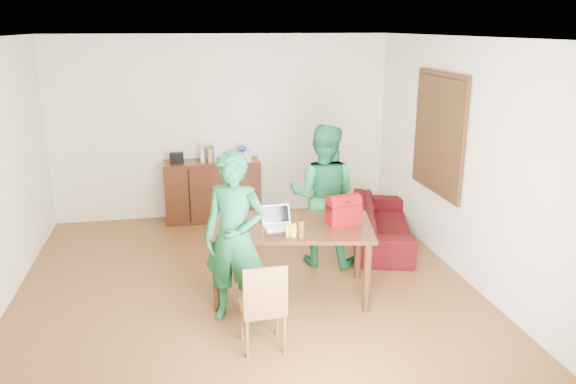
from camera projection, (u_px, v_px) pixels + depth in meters
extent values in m
cube|color=#4A2412|center=(248.00, 296.00, 6.18)|extent=(5.00, 5.50, 0.10)
cube|color=white|center=(242.00, 32.00, 5.38)|extent=(5.00, 5.50, 0.10)
cube|color=beige|center=(223.00, 127.00, 8.41)|extent=(5.00, 0.10, 2.70)
cube|color=beige|center=(305.00, 297.00, 3.15)|extent=(5.00, 0.10, 2.70)
cube|color=beige|center=(472.00, 162.00, 6.25)|extent=(0.10, 5.50, 2.70)
cube|color=#3F2614|center=(438.00, 133.00, 6.84)|extent=(0.04, 1.28, 1.48)
cube|color=#462D15|center=(436.00, 133.00, 6.83)|extent=(0.01, 1.18, 1.36)
cube|color=black|center=(213.00, 190.00, 8.36)|extent=(1.40, 0.45, 0.90)
cube|color=black|center=(177.00, 158.00, 8.12)|extent=(0.20, 0.14, 0.14)
cube|color=#ACAEB6|center=(242.00, 155.00, 8.30)|extent=(0.24, 0.22, 0.14)
ellipsoid|color=#193FA6|center=(242.00, 148.00, 8.27)|extent=(0.14, 0.14, 0.07)
cube|color=black|center=(292.00, 227.00, 5.93)|extent=(1.84, 1.26, 0.04)
cylinder|color=black|center=(216.00, 277.00, 5.66)|extent=(0.07, 0.07, 0.75)
cylinder|color=black|center=(367.00, 277.00, 5.66)|extent=(0.07, 0.07, 0.75)
cylinder|color=black|center=(225.00, 247.00, 6.42)|extent=(0.07, 0.07, 0.75)
cylinder|color=black|center=(358.00, 247.00, 6.42)|extent=(0.07, 0.07, 0.75)
cube|color=brown|center=(262.00, 307.00, 5.01)|extent=(0.40, 0.38, 0.04)
cube|color=brown|center=(266.00, 292.00, 4.79)|extent=(0.39, 0.04, 0.44)
imported|color=#145C30|center=(235.00, 238.00, 5.39)|extent=(0.73, 0.63, 1.70)
imported|color=#166534|center=(323.00, 196.00, 6.71)|extent=(1.03, 0.94, 1.72)
cube|color=white|center=(279.00, 227.00, 5.83)|extent=(0.31, 0.22, 0.02)
cube|color=black|center=(279.00, 218.00, 5.80)|extent=(0.30, 0.09, 0.19)
cylinder|color=#513512|center=(301.00, 228.00, 5.56)|extent=(0.08, 0.08, 0.20)
cube|color=#690708|center=(343.00, 212.00, 5.92)|extent=(0.37, 0.25, 0.25)
imported|color=#3C0709|center=(381.00, 223.00, 7.51)|extent=(1.25, 2.01, 0.55)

